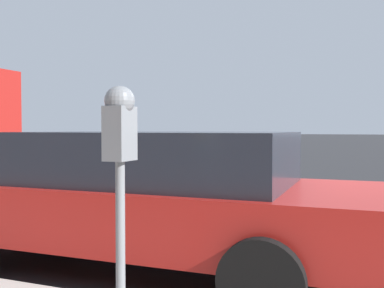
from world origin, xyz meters
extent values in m
plane|color=#2B2B2D|center=(0.00, 0.00, 0.00)|extent=(220.00, 220.00, 0.00)
cylinder|color=gray|center=(-2.70, 0.86, 0.67)|extent=(0.06, 0.06, 1.09)
cube|color=gray|center=(-2.70, 0.86, 1.38)|extent=(0.20, 0.14, 0.34)
sphere|color=gray|center=(-2.70, 0.86, 1.58)|extent=(0.19, 0.19, 0.19)
cube|color=gold|center=(-2.60, 0.86, 1.34)|extent=(0.01, 0.11, 0.12)
cube|color=black|center=(-2.60, 0.86, 1.46)|extent=(0.01, 0.10, 0.08)
cube|color=#B21E19|center=(-1.13, 1.58, 0.60)|extent=(1.83, 4.73, 0.55)
cube|color=#232833|center=(-1.12, 1.39, 1.12)|extent=(1.60, 2.65, 0.50)
cylinder|color=black|center=(-0.25, 3.05, 0.32)|extent=(0.23, 0.64, 0.64)
cylinder|color=black|center=(-2.00, 0.11, 0.32)|extent=(0.23, 0.64, 0.64)
cylinder|color=black|center=(-0.22, 0.13, 0.32)|extent=(0.23, 0.64, 0.64)
camera|label=1|loc=(-5.14, -0.58, 1.41)|focal=42.00mm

